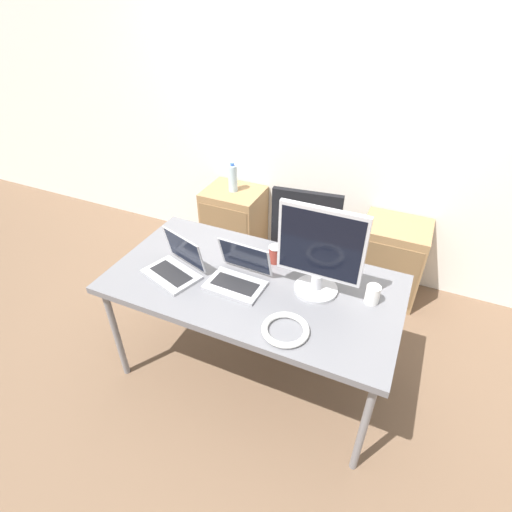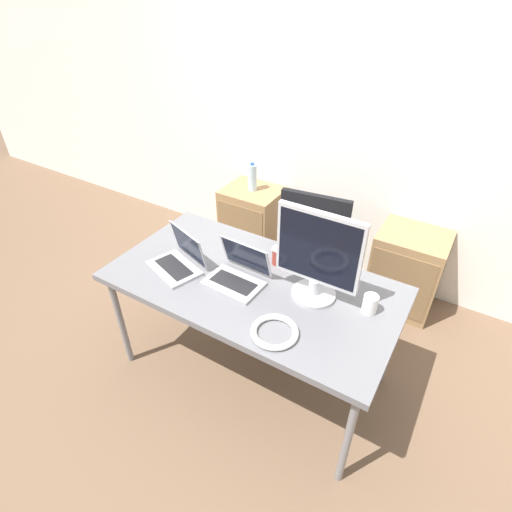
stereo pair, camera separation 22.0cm
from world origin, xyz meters
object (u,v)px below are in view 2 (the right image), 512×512
(office_chair, at_px, (316,268))
(coffee_cup_brown, at_px, (278,256))
(cabinet_left, at_px, (252,222))
(laptop_left, at_px, (179,260))
(water_bottle, at_px, (252,177))
(coffee_cup_white, at_px, (370,304))
(laptop_right, at_px, (238,274))
(cabinet_right, at_px, (406,271))
(cable_coil, at_px, (275,332))
(monitor, at_px, (317,258))

(office_chair, distance_m, coffee_cup_brown, 0.64)
(cabinet_left, distance_m, laptop_left, 1.40)
(office_chair, xyz_separation_m, water_bottle, (-0.83, 0.45, 0.34))
(office_chair, xyz_separation_m, coffee_cup_white, (0.54, -0.62, 0.39))
(laptop_right, distance_m, coffee_cup_brown, 0.29)
(cabinet_right, height_order, cable_coil, cable_coil)
(laptop_left, distance_m, laptop_right, 0.38)
(cabinet_right, relative_size, cable_coil, 2.77)
(office_chair, xyz_separation_m, laptop_left, (-0.54, -0.84, 0.39))
(monitor, bearing_deg, office_chair, 110.63)
(laptop_left, relative_size, coffee_cup_white, 3.51)
(cabinet_left, relative_size, cable_coil, 2.77)
(cabinet_right, xyz_separation_m, monitor, (-0.31, -1.10, 0.69))
(office_chair, relative_size, coffee_cup_brown, 10.10)
(monitor, bearing_deg, cabinet_left, 134.21)
(coffee_cup_white, xyz_separation_m, cable_coil, (-0.34, -0.39, -0.04))
(office_chair, height_order, water_bottle, office_chair)
(office_chair, bearing_deg, cabinet_left, 151.60)
(cabinet_left, xyz_separation_m, laptop_right, (0.65, -1.21, 0.49))
(cabinet_right, distance_m, water_bottle, 1.45)
(coffee_cup_white, bearing_deg, cable_coil, -131.05)
(cabinet_right, distance_m, laptop_right, 1.49)
(water_bottle, relative_size, monitor, 0.48)
(laptop_left, bearing_deg, office_chair, 57.18)
(coffee_cup_brown, bearing_deg, cable_coil, -62.75)
(cable_coil, bearing_deg, laptop_right, 146.62)
(laptop_right, height_order, cable_coil, laptop_right)
(water_bottle, distance_m, coffee_cup_white, 1.74)
(office_chair, distance_m, monitor, 0.92)
(monitor, height_order, coffee_cup_brown, monitor)
(cabinet_right, height_order, coffee_cup_white, coffee_cup_white)
(laptop_right, xyz_separation_m, coffee_cup_brown, (0.11, 0.26, 0.01))
(coffee_cup_white, bearing_deg, cabinet_right, 89.29)
(coffee_cup_white, bearing_deg, coffee_cup_brown, 168.46)
(cabinet_right, distance_m, cable_coil, 1.57)
(cabinet_left, bearing_deg, office_chair, -28.40)
(cabinet_right, xyz_separation_m, water_bottle, (-1.38, 0.00, 0.44))
(coffee_cup_white, relative_size, cable_coil, 0.45)
(cabinet_left, relative_size, coffee_cup_brown, 5.94)
(cable_coil, bearing_deg, coffee_cup_brown, 117.25)
(coffee_cup_white, relative_size, coffee_cup_brown, 0.96)
(laptop_left, distance_m, coffee_cup_brown, 0.59)
(laptop_left, relative_size, laptop_right, 1.13)
(cabinet_right, distance_m, coffee_cup_white, 1.18)
(laptop_left, height_order, coffee_cup_brown, laptop_left)
(office_chair, distance_m, water_bottle, 1.00)
(coffee_cup_brown, relative_size, cable_coil, 0.47)
(cabinet_right, bearing_deg, cable_coil, -103.55)
(laptop_left, bearing_deg, cable_coil, -13.39)
(cabinet_right, bearing_deg, coffee_cup_white, -90.71)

